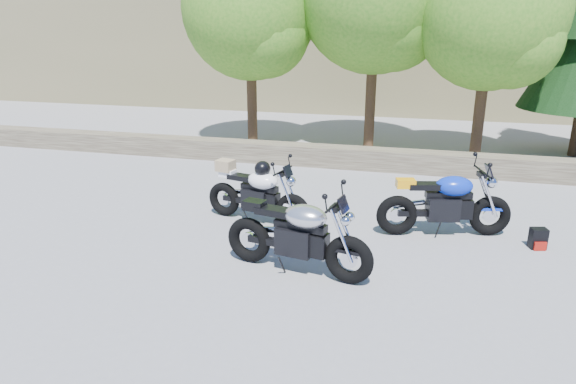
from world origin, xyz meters
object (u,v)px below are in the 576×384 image
Objects in this scene: silver_bike at (298,236)px; blue_bike at (445,204)px; backpack at (538,239)px; white_bike at (257,192)px.

silver_bike is 1.01× the size of blue_bike.
silver_bike is at bearing -167.81° from backpack.
white_bike is 6.15× the size of backpack.
silver_bike is 6.76× the size of backpack.
backpack is at bearing 13.04° from white_bike.
white_bike is 0.92× the size of blue_bike.
backpack is (3.45, 1.75, -0.39)m from silver_bike.
backpack is (4.62, 0.04, -0.40)m from white_bike.
white_bike is at bearing 170.21° from blue_bike.
blue_bike is at bearing 157.62° from backpack.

